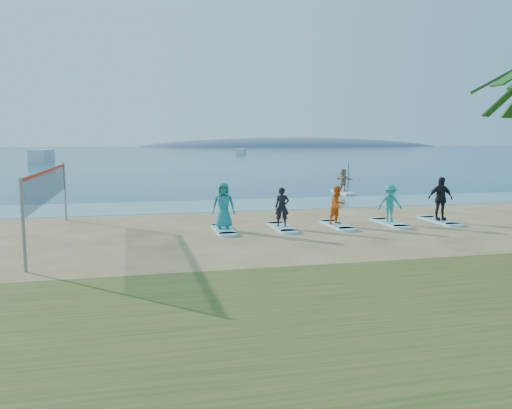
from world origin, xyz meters
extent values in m
plane|color=tan|center=(0.00, 0.00, 0.00)|extent=(600.00, 600.00, 0.00)
plane|color=teal|center=(0.00, 10.50, 0.01)|extent=(600.00, 600.00, 0.00)
plane|color=navy|center=(0.00, 160.00, 0.01)|extent=(600.00, 600.00, 0.00)
ellipsoid|color=slate|center=(95.00, 300.00, 0.00)|extent=(220.00, 56.00, 18.00)
cylinder|color=gray|center=(-8.35, -1.99, 1.25)|extent=(0.09, 0.09, 2.50)
cylinder|color=gray|center=(-8.54, 7.01, 1.25)|extent=(0.09, 0.09, 2.50)
cube|color=black|center=(-8.44, 2.51, 1.90)|extent=(0.22, 9.00, 1.00)
cube|color=red|center=(-8.44, 2.51, 2.42)|extent=(0.25, 9.00, 0.10)
cube|color=silver|center=(7.86, 15.07, 0.06)|extent=(0.84, 3.03, 0.12)
imported|color=tan|center=(7.86, 15.07, 0.87)|extent=(0.99, 1.45, 1.50)
cube|color=silver|center=(-21.44, 74.84, 0.00)|extent=(3.19, 7.09, 2.04)
cube|color=silver|center=(22.07, 119.56, 0.00)|extent=(4.00, 7.09, 1.41)
cube|color=#96D4E8|center=(-2.24, 2.89, 0.04)|extent=(0.70, 2.20, 0.09)
imported|color=#1B7883|center=(-2.24, 2.89, 0.98)|extent=(0.94, 0.69, 1.77)
cube|color=#96D4E8|center=(0.10, 2.89, 0.04)|extent=(0.70, 2.20, 0.09)
imported|color=black|center=(0.10, 2.89, 0.86)|extent=(0.64, 0.50, 1.54)
cube|color=#96D4E8|center=(2.44, 2.89, 0.04)|extent=(0.70, 2.20, 0.09)
imported|color=orange|center=(2.44, 2.89, 0.87)|extent=(0.92, 0.82, 1.56)
cube|color=#96D4E8|center=(4.78, 2.89, 0.04)|extent=(0.70, 2.20, 0.09)
imported|color=teal|center=(4.78, 2.89, 0.87)|extent=(1.11, 0.79, 1.56)
cube|color=#96D4E8|center=(7.12, 2.89, 0.04)|extent=(0.70, 2.20, 0.09)
imported|color=black|center=(7.12, 2.89, 1.01)|extent=(1.12, 0.57, 1.84)
camera|label=1|loc=(-5.34, -15.87, 3.43)|focal=35.00mm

